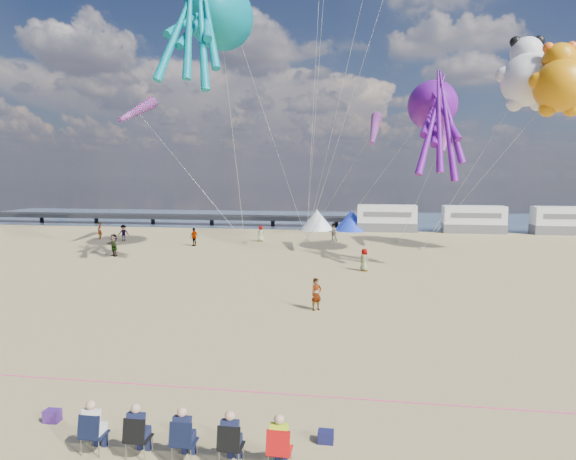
% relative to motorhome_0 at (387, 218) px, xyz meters
% --- Properties ---
extents(ground, '(120.00, 120.00, 0.00)m').
position_rel_motorhome_0_xyz_m(ground, '(-6.00, -40.00, -1.50)').
color(ground, tan).
rests_on(ground, ground).
extents(water, '(120.00, 120.00, 0.00)m').
position_rel_motorhome_0_xyz_m(water, '(-6.00, 15.00, -1.48)').
color(water, '#3D5675').
rests_on(water, ground).
extents(pier, '(60.00, 3.00, 0.50)m').
position_rel_motorhome_0_xyz_m(pier, '(-34.00, 4.00, -0.50)').
color(pier, black).
rests_on(pier, ground).
extents(motorhome_0, '(6.60, 2.50, 3.00)m').
position_rel_motorhome_0_xyz_m(motorhome_0, '(0.00, 0.00, 0.00)').
color(motorhome_0, silver).
rests_on(motorhome_0, ground).
extents(motorhome_1, '(6.60, 2.50, 3.00)m').
position_rel_motorhome_0_xyz_m(motorhome_1, '(9.50, 0.00, 0.00)').
color(motorhome_1, silver).
rests_on(motorhome_1, ground).
extents(motorhome_2, '(6.60, 2.50, 3.00)m').
position_rel_motorhome_0_xyz_m(motorhome_2, '(19.00, 0.00, 0.00)').
color(motorhome_2, silver).
rests_on(motorhome_2, ground).
extents(tent_white, '(4.00, 4.00, 2.40)m').
position_rel_motorhome_0_xyz_m(tent_white, '(-8.00, 0.00, -0.30)').
color(tent_white, white).
rests_on(tent_white, ground).
extents(tent_blue, '(4.00, 4.00, 2.40)m').
position_rel_motorhome_0_xyz_m(tent_blue, '(-4.00, 0.00, -0.30)').
color(tent_blue, '#1933CC').
rests_on(tent_blue, ground).
extents(spectator_row, '(6.10, 0.90, 1.30)m').
position_rel_motorhome_0_xyz_m(spectator_row, '(-6.07, -48.79, -0.85)').
color(spectator_row, black).
rests_on(spectator_row, ground).
extents(cooler_purple, '(0.40, 0.30, 0.32)m').
position_rel_motorhome_0_xyz_m(cooler_purple, '(-10.15, -47.60, -1.34)').
color(cooler_purple, '#401E71').
rests_on(cooler_purple, ground).
extents(cooler_navy, '(0.38, 0.28, 0.30)m').
position_rel_motorhome_0_xyz_m(cooler_navy, '(-2.96, -47.53, -1.35)').
color(cooler_navy, '#151742').
rests_on(cooler_navy, ground).
extents(rope_line, '(34.00, 0.03, 0.03)m').
position_rel_motorhome_0_xyz_m(rope_line, '(-6.00, -45.00, -1.48)').
color(rope_line, '#F2338C').
rests_on(rope_line, ground).
extents(standing_person, '(0.67, 0.66, 1.56)m').
position_rel_motorhome_0_xyz_m(standing_person, '(-4.43, -35.42, -0.72)').
color(standing_person, tan).
rests_on(standing_person, ground).
extents(beachgoer_0, '(0.65, 0.64, 1.52)m').
position_rel_motorhome_0_xyz_m(beachgoer_0, '(-2.28, -24.93, -0.74)').
color(beachgoer_0, '#7F6659').
rests_on(beachgoer_0, ground).
extents(beachgoer_2, '(0.92, 0.81, 1.60)m').
position_rel_motorhome_0_xyz_m(beachgoer_2, '(-25.60, -12.91, -0.70)').
color(beachgoer_2, '#7F6659').
rests_on(beachgoer_2, ground).
extents(beachgoer_3, '(0.98, 1.22, 1.65)m').
position_rel_motorhome_0_xyz_m(beachgoer_3, '(-17.67, -15.05, -0.67)').
color(beachgoer_3, '#7F6659').
rests_on(beachgoer_3, ground).
extents(beachgoer_4, '(1.10, 0.96, 1.78)m').
position_rel_motorhome_0_xyz_m(beachgoer_4, '(-22.00, -21.68, -0.61)').
color(beachgoer_4, '#7F6659').
rests_on(beachgoer_4, ground).
extents(beachgoer_5, '(1.01, 1.68, 1.73)m').
position_rel_motorhome_0_xyz_m(beachgoer_5, '(-28.66, -11.90, -0.64)').
color(beachgoer_5, '#7F6659').
rests_on(beachgoer_5, ground).
extents(beachgoer_6, '(0.67, 0.59, 1.55)m').
position_rel_motorhome_0_xyz_m(beachgoer_6, '(-12.34, -11.01, -0.73)').
color(beachgoer_6, '#7F6659').
rests_on(beachgoer_6, ground).
extents(beachgoer_7, '(1.00, 0.79, 1.78)m').
position_rel_motorhome_0_xyz_m(beachgoer_7, '(-5.44, -9.80, -0.61)').
color(beachgoer_7, '#7F6659').
rests_on(beachgoer_7, ground).
extents(sandbag_a, '(0.50, 0.35, 0.22)m').
position_rel_motorhome_0_xyz_m(sandbag_a, '(-13.52, -12.76, -1.39)').
color(sandbag_a, gray).
rests_on(sandbag_a, ground).
extents(sandbag_b, '(0.50, 0.35, 0.22)m').
position_rel_motorhome_0_xyz_m(sandbag_b, '(-5.44, -10.44, -1.39)').
color(sandbag_b, gray).
rests_on(sandbag_b, ground).
extents(sandbag_c, '(0.50, 0.35, 0.22)m').
position_rel_motorhome_0_xyz_m(sandbag_c, '(2.66, -14.14, -1.39)').
color(sandbag_c, gray).
rests_on(sandbag_c, ground).
extents(sandbag_d, '(0.50, 0.35, 0.22)m').
position_rel_motorhome_0_xyz_m(sandbag_d, '(0.99, -9.23, -1.39)').
color(sandbag_d, gray).
rests_on(sandbag_d, ground).
extents(sandbag_e, '(0.50, 0.35, 0.22)m').
position_rel_motorhome_0_xyz_m(sandbag_e, '(-7.93, -10.44, -1.39)').
color(sandbag_e, gray).
rests_on(sandbag_e, ground).
extents(kite_octopus_teal, '(4.66, 10.11, 11.36)m').
position_rel_motorhome_0_xyz_m(kite_octopus_teal, '(-13.12, -21.44, 16.61)').
color(kite_octopus_teal, '#027787').
extents(kite_octopus_purple, '(4.72, 9.05, 9.91)m').
position_rel_motorhome_0_xyz_m(kite_octopus_purple, '(2.57, -18.73, 10.15)').
color(kite_octopus_purple, '#5C0D88').
extents(kite_panda, '(6.50, 6.35, 7.12)m').
position_rel_motorhome_0_xyz_m(kite_panda, '(10.28, -15.00, 12.46)').
color(kite_panda, silver).
extents(kite_teddy_orange, '(5.15, 4.91, 6.62)m').
position_rel_motorhome_0_xyz_m(kite_teddy_orange, '(11.91, -17.60, 11.53)').
color(kite_teddy_orange, orange).
extents(windsock_left, '(1.23, 6.66, 6.64)m').
position_rel_motorhome_0_xyz_m(windsock_left, '(-22.31, -16.11, 10.52)').
color(windsock_left, red).
extents(windsock_mid, '(2.10, 6.19, 6.11)m').
position_rel_motorhome_0_xyz_m(windsock_mid, '(4.21, -13.81, 8.07)').
color(windsock_mid, red).
extents(windsock_right, '(1.32, 5.15, 5.09)m').
position_rel_motorhome_0_xyz_m(windsock_right, '(-1.70, -18.81, 8.42)').
color(windsock_right, red).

